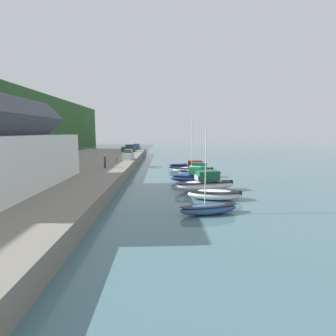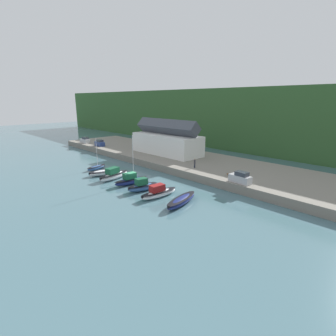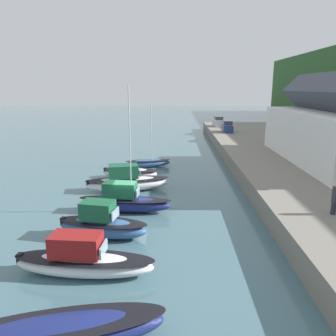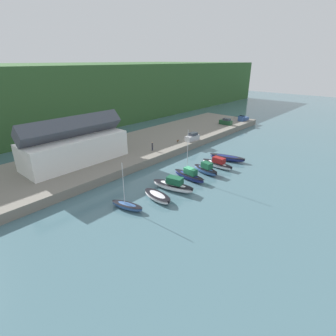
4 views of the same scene
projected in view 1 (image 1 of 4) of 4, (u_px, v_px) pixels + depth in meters
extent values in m
plane|color=#476B75|center=(192.00, 183.00, 39.58)|extent=(320.00, 320.00, 0.00)
cube|color=gray|center=(53.00, 178.00, 39.04)|extent=(110.23, 21.12, 1.71)
cube|color=white|center=(5.00, 163.00, 27.08)|extent=(21.39, 8.31, 5.55)
cube|color=#474C56|center=(1.00, 114.00, 26.39)|extent=(21.81, 4.37, 4.37)
ellipsoid|color=#33568E|center=(209.00, 209.00, 24.45)|extent=(2.92, 5.86, 1.00)
ellipsoid|color=black|center=(209.00, 205.00, 24.40)|extent=(3.01, 5.98, 0.12)
cylinder|color=silver|center=(206.00, 168.00, 23.80)|extent=(0.10, 0.10, 6.87)
ellipsoid|color=silver|center=(214.00, 195.00, 29.78)|extent=(3.12, 6.36, 1.16)
ellipsoid|color=black|center=(214.00, 191.00, 29.73)|extent=(3.23, 6.50, 0.12)
cube|color=black|center=(240.00, 193.00, 29.42)|extent=(0.39, 0.33, 0.56)
ellipsoid|color=white|center=(205.00, 186.00, 34.22)|extent=(3.83, 8.31, 1.38)
ellipsoid|color=black|center=(205.00, 182.00, 34.16)|extent=(3.95, 8.49, 0.12)
cube|color=#195638|center=(208.00, 176.00, 34.14)|extent=(2.20, 3.09, 1.24)
cube|color=#8CA5B2|center=(196.00, 177.00, 33.81)|extent=(1.47, 0.41, 0.62)
cube|color=black|center=(231.00, 182.00, 35.06)|extent=(0.41, 0.35, 0.56)
ellipsoid|color=navy|center=(195.00, 178.00, 39.77)|extent=(2.38, 7.61, 1.26)
ellipsoid|color=black|center=(195.00, 176.00, 39.71)|extent=(2.47, 7.77, 0.12)
cube|color=#195638|center=(198.00, 170.00, 39.57)|extent=(1.53, 2.72, 1.21)
cube|color=#8CA5B2|center=(188.00, 172.00, 39.69)|extent=(1.18, 0.20, 0.61)
cylinder|color=silver|center=(192.00, 145.00, 39.11)|extent=(0.10, 0.10, 8.83)
ellipsoid|color=#33568E|center=(196.00, 173.00, 44.45)|extent=(2.92, 6.34, 1.30)
ellipsoid|color=black|center=(196.00, 171.00, 44.39)|extent=(3.02, 6.47, 0.12)
cube|color=#195638|center=(198.00, 166.00, 44.23)|extent=(1.78, 2.35, 1.22)
cube|color=#8CA5B2|center=(191.00, 167.00, 44.44)|extent=(1.30, 0.32, 0.61)
cube|color=black|center=(213.00, 172.00, 43.99)|extent=(0.40, 0.34, 0.56)
ellipsoid|color=white|center=(193.00, 170.00, 49.02)|extent=(2.37, 7.67, 1.15)
ellipsoid|color=black|center=(193.00, 168.00, 48.96)|extent=(2.45, 7.82, 0.12)
cube|color=maroon|center=(195.00, 164.00, 48.84)|extent=(1.60, 2.73, 1.19)
cube|color=#8CA5B2|center=(187.00, 165.00, 48.92)|extent=(1.31, 0.17, 0.59)
cube|color=black|center=(212.00, 169.00, 48.86)|extent=(0.38, 0.30, 0.56)
ellipsoid|color=navy|center=(188.00, 166.00, 54.10)|extent=(3.84, 8.55, 1.25)
ellipsoid|color=black|center=(188.00, 164.00, 54.04)|extent=(3.96, 8.73, 0.12)
cube|color=black|center=(206.00, 164.00, 55.06)|extent=(0.42, 0.36, 0.56)
cube|color=#B7B7BC|center=(128.00, 156.00, 56.71)|extent=(4.31, 2.08, 1.40)
cube|color=#333842|center=(129.00, 151.00, 56.87)|extent=(2.41, 1.68, 0.76)
cube|color=#1E4C2D|center=(128.00, 149.00, 79.43)|extent=(1.89, 4.24, 1.40)
cube|color=#333842|center=(129.00, 146.00, 79.29)|extent=(1.58, 2.34, 0.76)
cube|color=#2D4C84|center=(137.00, 148.00, 89.88)|extent=(3.57, 2.11, 1.10)
cube|color=#2D4C84|center=(136.00, 147.00, 87.81)|extent=(1.95, 1.96, 1.90)
cube|color=#2D333D|center=(136.00, 145.00, 87.72)|extent=(1.67, 1.85, 0.50)
cylinder|color=#232838|center=(105.00, 165.00, 43.71)|extent=(0.32, 0.32, 0.85)
cylinder|color=#333338|center=(105.00, 160.00, 43.58)|extent=(0.40, 0.40, 1.05)
sphere|color=tan|center=(105.00, 156.00, 43.49)|extent=(0.24, 0.24, 0.24)
cylinder|color=brown|center=(117.00, 161.00, 52.90)|extent=(0.12, 0.12, 0.28)
ellipsoid|color=brown|center=(117.00, 159.00, 52.86)|extent=(0.82, 0.35, 0.36)
sphere|color=brown|center=(117.00, 158.00, 53.20)|extent=(0.22, 0.22, 0.22)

